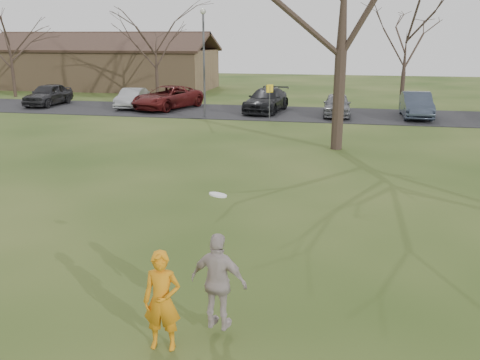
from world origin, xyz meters
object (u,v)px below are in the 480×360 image
catching_play (219,282)px  building (104,67)px  car_1 (132,98)px  car_2 (168,97)px  car_5 (416,105)px  car_3 (266,100)px  lamp_post (204,50)px  car_0 (48,94)px  car_4 (337,105)px  player_defender (162,301)px

catching_play → building: size_ratio=0.11×
car_1 → car_2: (2.53, -0.01, 0.10)m
car_5 → catching_play: (-5.90, -24.82, 0.19)m
car_3 → lamp_post: size_ratio=0.81×
lamp_post → car_0: bearing=166.5°
catching_play → car_1: bearing=115.9°
car_0 → car_4: size_ratio=1.11×
car_5 → building: bearing=153.1°
car_1 → car_4: car_4 is taller
car_4 → lamp_post: bearing=-167.1°
player_defender → car_3: size_ratio=0.32×
player_defender → car_4: player_defender is taller
player_defender → catching_play: (0.78, 0.47, 0.17)m
building → car_2: bearing=-49.9°
car_2 → player_defender: bearing=-51.4°
lamp_post → car_1: bearing=153.7°
catching_play → lamp_post: bearing=106.1°
player_defender → car_4: (2.05, 25.00, -0.09)m
car_0 → car_2: car_0 is taller
car_4 → player_defender: bearing=-95.9°
car_0 → car_3: 15.49m
player_defender → lamp_post: lamp_post is taller
car_2 → building: (-10.63, 12.60, 1.14)m
car_0 → building: bearing=97.6°
car_5 → lamp_post: size_ratio=0.72×
player_defender → car_3: (-2.43, 25.92, -0.04)m
car_4 → car_1: bearing=174.8°
car_2 → lamp_post: size_ratio=0.86×
car_3 → lamp_post: bearing=-132.2°
player_defender → car_2: size_ratio=0.30×
car_1 → player_defender: bearing=-71.1°
car_1 → car_4: size_ratio=0.99×
player_defender → car_4: size_ratio=0.41×
car_0 → car_4: bearing=-3.4°
car_1 → car_3: size_ratio=0.78×
car_1 → car_4: 13.71m
player_defender → lamp_post: 23.97m
player_defender → catching_play: catching_play is taller
car_1 → catching_play: catching_play is taller
car_3 → car_0: bearing=-173.4°
building → lamp_post: lamp_post is taller
player_defender → car_2: 27.50m
car_3 → lamp_post: lamp_post is taller
car_0 → car_1: bearing=-0.8°
car_2 → catching_play: size_ratio=2.32×
car_5 → car_4: bearing=-176.7°
car_3 → catching_play: 25.64m
car_5 → catching_play: size_ratio=1.95×
car_3 → catching_play: bearing=-75.9°
lamp_post → car_2: bearing=139.3°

